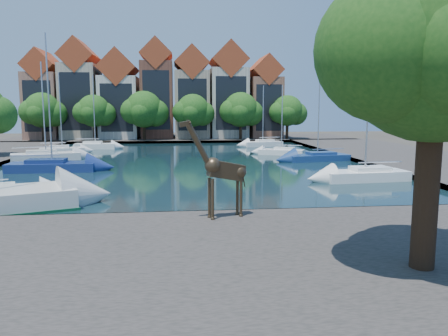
# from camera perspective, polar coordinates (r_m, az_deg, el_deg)

# --- Properties ---
(ground) EXTENTS (160.00, 160.00, 0.00)m
(ground) POSITION_cam_1_polar(r_m,az_deg,el_deg) (23.12, -4.33, -6.77)
(ground) COLOR #38332B
(ground) RESTS_ON ground
(water_basin) EXTENTS (38.00, 50.00, 0.08)m
(water_basin) POSITION_cam_1_polar(r_m,az_deg,el_deg) (46.73, -5.29, 0.77)
(water_basin) COLOR black
(water_basin) RESTS_ON ground
(near_quay) EXTENTS (50.00, 14.00, 0.50)m
(near_quay) POSITION_cam_1_polar(r_m,az_deg,el_deg) (16.37, -3.52, -12.15)
(near_quay) COLOR #433D3A
(near_quay) RESTS_ON ground
(far_quay) EXTENTS (60.00, 16.00, 0.50)m
(far_quay) POSITION_cam_1_polar(r_m,az_deg,el_deg) (78.56, -5.66, 3.83)
(far_quay) COLOR #433D3A
(far_quay) RESTS_ON ground
(right_quay) EXTENTS (14.00, 52.00, 0.50)m
(right_quay) POSITION_cam_1_polar(r_m,az_deg,el_deg) (53.29, 22.69, 1.30)
(right_quay) COLOR #433D3A
(right_quay) RESTS_ON ground
(plane_tree) EXTENTS (8.32, 6.40, 10.62)m
(plane_tree) POSITION_cam_1_polar(r_m,az_deg,el_deg) (15.81, 26.29, 13.69)
(plane_tree) COLOR #332114
(plane_tree) RESTS_ON near_quay
(townhouse_west_end) EXTENTS (5.44, 9.18, 14.93)m
(townhouse_west_end) POSITION_cam_1_polar(r_m,az_deg,el_deg) (81.48, -22.32, 8.43)
(townhouse_west_end) COLOR #956551
(townhouse_west_end) RESTS_ON far_quay
(townhouse_west_mid) EXTENTS (5.94, 9.18, 16.79)m
(townhouse_west_mid) POSITION_cam_1_polar(r_m,az_deg,el_deg) (80.06, -18.17, 9.27)
(townhouse_west_mid) COLOR tan
(townhouse_west_mid) RESTS_ON far_quay
(townhouse_west_inner) EXTENTS (6.43, 9.18, 15.15)m
(townhouse_west_inner) POSITION_cam_1_polar(r_m,az_deg,el_deg) (78.97, -13.47, 8.83)
(townhouse_west_inner) COLOR silver
(townhouse_west_inner) RESTS_ON far_quay
(townhouse_center) EXTENTS (5.44, 9.18, 16.93)m
(townhouse_center) POSITION_cam_1_polar(r_m,az_deg,el_deg) (78.45, -8.71, 9.70)
(townhouse_center) COLOR brown
(townhouse_center) RESTS_ON far_quay
(townhouse_east_inner) EXTENTS (5.94, 9.18, 15.79)m
(townhouse_east_inner) POSITION_cam_1_polar(r_m,az_deg,el_deg) (78.41, -4.26, 9.31)
(townhouse_east_inner) COLOR tan
(townhouse_east_inner) RESTS_ON far_quay
(townhouse_east_mid) EXTENTS (6.43, 9.18, 16.65)m
(townhouse_east_mid) POSITION_cam_1_polar(r_m,az_deg,el_deg) (78.91, 0.53, 9.60)
(townhouse_east_mid) COLOR beige
(townhouse_east_mid) RESTS_ON far_quay
(townhouse_east_end) EXTENTS (5.44, 9.18, 14.43)m
(townhouse_east_end) POSITION_cam_1_polar(r_m,az_deg,el_deg) (79.90, 5.22, 8.83)
(townhouse_east_end) COLOR #8B5842
(townhouse_east_end) RESTS_ON far_quay
(far_tree_far_west) EXTENTS (7.28, 5.60, 7.68)m
(far_tree_far_west) POSITION_cam_1_polar(r_m,az_deg,el_deg) (75.88, -22.57, 6.85)
(far_tree_far_west) COLOR #332114
(far_tree_far_west) RESTS_ON far_quay
(far_tree_west) EXTENTS (6.76, 5.20, 7.36)m
(far_tree_west) POSITION_cam_1_polar(r_m,az_deg,el_deg) (74.05, -16.58, 7.03)
(far_tree_west) COLOR #332114
(far_tree_west) RESTS_ON far_quay
(far_tree_mid_west) EXTENTS (7.80, 6.00, 8.00)m
(far_tree_mid_west) POSITION_cam_1_polar(r_m,az_deg,el_deg) (73.04, -10.34, 7.39)
(far_tree_mid_west) COLOR #332114
(far_tree_mid_west) RESTS_ON far_quay
(far_tree_mid_east) EXTENTS (7.02, 5.40, 7.52)m
(far_tree_mid_east) POSITION_cam_1_polar(r_m,az_deg,el_deg) (72.91, -4.01, 7.37)
(far_tree_mid_east) COLOR #332114
(far_tree_mid_east) RESTS_ON far_quay
(far_tree_east) EXTENTS (7.54, 5.80, 7.84)m
(far_tree_east) POSITION_cam_1_polar(r_m,az_deg,el_deg) (73.64, 2.28, 7.47)
(far_tree_east) COLOR #332114
(far_tree_east) RESTS_ON far_quay
(far_tree_far_east) EXTENTS (6.76, 5.20, 7.36)m
(far_tree_far_east) POSITION_cam_1_polar(r_m,az_deg,el_deg) (75.23, 8.36, 7.28)
(far_tree_far_east) COLOR #332114
(far_tree_far_east) RESTS_ON far_quay
(giraffe_statue) EXTENTS (3.27, 1.33, 4.76)m
(giraffe_statue) POSITION_cam_1_polar(r_m,az_deg,el_deg) (21.10, -0.36, -0.30)
(giraffe_statue) COLOR #3E2F1F
(giraffe_statue) RESTS_ON near_quay
(sailboat_left_b) EXTENTS (7.72, 2.82, 12.24)m
(sailboat_left_b) POSITION_cam_1_polar(r_m,az_deg,el_deg) (42.62, -21.52, 0.42)
(sailboat_left_b) COLOR navy
(sailboat_left_b) RESTS_ON water_basin
(sailboat_left_c) EXTENTS (7.47, 4.62, 10.59)m
(sailboat_left_c) POSITION_cam_1_polar(r_m,az_deg,el_deg) (51.67, -22.23, 1.62)
(sailboat_left_c) COLOR silver
(sailboat_left_c) RESTS_ON water_basin
(sailboat_left_d) EXTENTS (5.57, 2.97, 10.01)m
(sailboat_left_d) POSITION_cam_1_polar(r_m,az_deg,el_deg) (58.33, -20.37, 2.36)
(sailboat_left_d) COLOR white
(sailboat_left_d) RESTS_ON water_basin
(sailboat_left_e) EXTENTS (5.61, 2.09, 10.05)m
(sailboat_left_e) POSITION_cam_1_polar(r_m,az_deg,el_deg) (63.39, -16.45, 2.95)
(sailboat_left_e) COLOR white
(sailboat_left_e) RESTS_ON water_basin
(sailboat_right_a) EXTENTS (6.93, 2.95, 12.41)m
(sailboat_right_a) POSITION_cam_1_polar(r_m,az_deg,el_deg) (36.35, 17.94, -0.61)
(sailboat_right_a) COLOR white
(sailboat_right_a) RESTS_ON water_basin
(sailboat_right_b) EXTENTS (7.13, 3.54, 12.16)m
(sailboat_right_b) POSITION_cam_1_polar(r_m,az_deg,el_deg) (48.44, 12.12, 1.56)
(sailboat_right_b) COLOR navy
(sailboat_right_b) RESTS_ON water_basin
(sailboat_right_c) EXTENTS (5.67, 3.98, 8.38)m
(sailboat_right_c) POSITION_cam_1_polar(r_m,az_deg,el_deg) (53.79, 7.50, 2.26)
(sailboat_right_c) COLOR white
(sailboat_right_c) RESTS_ON water_basin
(sailboat_right_d) EXTENTS (6.08, 3.21, 8.90)m
(sailboat_right_d) POSITION_cam_1_polar(r_m,az_deg,el_deg) (65.17, 5.08, 3.32)
(sailboat_right_d) COLOR white
(sailboat_right_d) RESTS_ON water_basin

